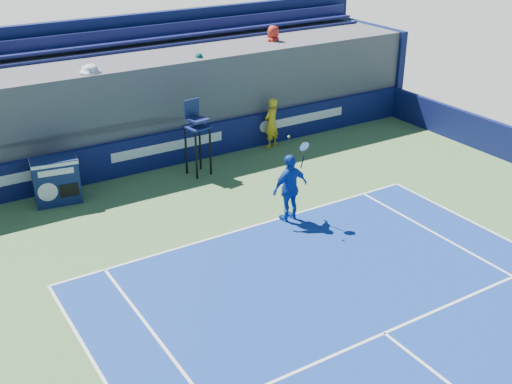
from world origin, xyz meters
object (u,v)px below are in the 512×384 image
ball_person (271,123)px  match_clock (56,180)px  tennis_player (290,188)px  umpire_chair (197,130)px

ball_person → match_clock: bearing=-17.1°
match_clock → ball_person: bearing=3.7°
ball_person → tennis_player: 5.70m
ball_person → tennis_player: bearing=41.2°
ball_person → match_clock: ball_person is taller
match_clock → tennis_player: size_ratio=0.55×
umpire_chair → tennis_player: (0.69, -4.25, -0.54)m
match_clock → umpire_chair: size_ratio=0.57×
ball_person → match_clock: size_ratio=1.27×
umpire_chair → tennis_player: size_ratio=0.96×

